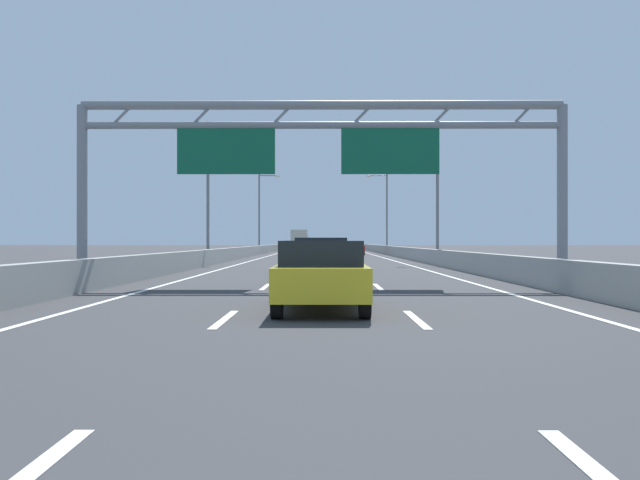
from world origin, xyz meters
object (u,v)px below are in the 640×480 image
streetlamp_left_mid (211,182)px  streetlamp_right_far (385,208)px  streetlamp_left_far (261,208)px  streetlamp_right_mid (434,182)px  sign_gantry (319,144)px  yellow_car (321,275)px  green_car (318,256)px  red_car (355,248)px  box_truck (300,239)px  blue_car (321,261)px  silver_car (292,247)px  black_car (298,246)px

streetlamp_left_mid → streetlamp_right_far: (14.93, 36.39, 0.00)m
streetlamp_left_far → streetlamp_right_far: size_ratio=1.00×
streetlamp_right_mid → streetlamp_right_far: 36.39m
sign_gantry → streetlamp_left_far: bearing=97.2°
streetlamp_left_far → yellow_car: bearing=-83.7°
streetlamp_right_far → streetlamp_right_mid: bearing=-90.0°
streetlamp_left_mid → streetlamp_left_far: (0.00, 36.39, 0.00)m
green_car → streetlamp_right_mid: bearing=61.5°
red_car → box_truck: size_ratio=0.48×
green_car → streetlamp_left_mid: bearing=117.3°
streetlamp_left_far → blue_car: 59.81m
box_truck → silver_car: bearing=-89.9°
sign_gantry → streetlamp_right_far: streetlamp_right_far is taller
silver_car → green_car: (3.49, -48.94, -0.00)m
streetlamp_right_far → box_truck: size_ratio=1.06×
streetlamp_right_mid → silver_car: streetlamp_right_mid is taller
yellow_car → red_car: 57.08m
sign_gantry → black_car: 70.98m
green_car → box_truck: 76.09m
streetlamp_right_mid → black_car: bearing=102.6°
sign_gantry → yellow_car: 10.10m
silver_car → sign_gantry: bearing=-86.4°
streetlamp_left_mid → box_truck: size_ratio=1.06×
streetlamp_right_far → black_car: (-10.90, 12.40, -4.62)m
streetlamp_right_mid → green_car: bearing=-118.5°
streetlamp_right_far → yellow_car: size_ratio=2.17×
streetlamp_left_far → silver_car: bearing=-22.4°
blue_car → green_car: 8.67m
streetlamp_left_far → green_car: streetlamp_left_far is taller
black_car → silver_car: 13.96m
sign_gantry → streetlamp_left_far: (-7.36, 58.39, 0.56)m
yellow_car → streetlamp_right_mid: bearing=76.6°
streetlamp_left_mid → streetlamp_right_mid: same height
sign_gantry → yellow_car: bearing=-89.3°
streetlamp_left_far → yellow_car: (7.47, -67.62, -4.65)m
streetlamp_right_mid → yellow_car: (-7.46, -31.23, -4.65)m
streetlamp_left_far → streetlamp_right_far: bearing=0.0°
streetlamp_left_mid → red_car: 28.33m
sign_gantry → green_car: sign_gantry is taller
black_car → blue_car: 71.65m
sign_gantry → box_truck: 84.03m
blue_car → streetlamp_right_far: bearing=82.8°
streetlamp_right_far → black_car: streetlamp_right_far is taller
streetlamp_left_mid → green_car: bearing=-62.7°
silver_car → yellow_car: bearing=-86.8°
blue_car → streetlamp_left_far: bearing=97.2°
streetlamp_right_mid → yellow_car: 32.44m
streetlamp_right_mid → yellow_car: streetlamp_right_mid is taller
streetlamp_left_mid → red_car: size_ratio=2.20×
black_car → green_car: black_car is taller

